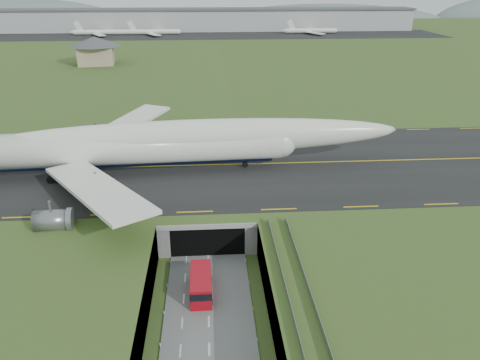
{
  "coord_description": "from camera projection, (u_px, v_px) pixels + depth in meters",
  "views": [
    {
      "loc": [
        0.73,
        -57.1,
        41.74
      ],
      "look_at": [
        6.03,
        20.0,
        8.22
      ],
      "focal_mm": 35.0,
      "sensor_mm": 36.0,
      "label": 1
    }
  ],
  "objects": [
    {
      "name": "ground",
      "position": [
        208.0,
        286.0,
        68.82
      ],
      "size": [
        900.0,
        900.0,
        0.0
      ],
      "primitive_type": "plane",
      "color": "#3C5321",
      "rests_on": "ground"
    },
    {
      "name": "airfield_deck",
      "position": [
        208.0,
        269.0,
        67.63
      ],
      "size": [
        800.0,
        800.0,
        6.0
      ],
      "primitive_type": "cube",
      "color": "gray",
      "rests_on": "ground"
    },
    {
      "name": "trench_road",
      "position": [
        209.0,
        320.0,
        61.92
      ],
      "size": [
        12.0,
        75.0,
        0.2
      ],
      "primitive_type": "cube",
      "color": "slate",
      "rests_on": "ground"
    },
    {
      "name": "taxiway",
      "position": [
        207.0,
        165.0,
        96.6
      ],
      "size": [
        800.0,
        44.0,
        0.18
      ],
      "primitive_type": "cube",
      "color": "black",
      "rests_on": "airfield_deck"
    },
    {
      "name": "tunnel_portal",
      "position": [
        207.0,
        214.0,
        82.79
      ],
      "size": [
        17.0,
        22.3,
        6.0
      ],
      "color": "gray",
      "rests_on": "ground"
    },
    {
      "name": "guideway",
      "position": [
        311.0,
        349.0,
        49.9
      ],
      "size": [
        3.0,
        53.0,
        7.05
      ],
      "color": "#A8A8A3",
      "rests_on": "ground"
    },
    {
      "name": "jumbo_jet",
      "position": [
        137.0,
        145.0,
        90.99
      ],
      "size": [
        102.72,
        64.52,
        21.37
      ],
      "rotation": [
        0.0,
        0.0,
        0.05
      ],
      "color": "white",
      "rests_on": "ground"
    },
    {
      "name": "shuttle_tram",
      "position": [
        201.0,
        284.0,
        66.33
      ],
      "size": [
        3.16,
        8.02,
        3.25
      ],
      "rotation": [
        0.0,
        0.0,
        0.01
      ],
      "color": "#AA0B16",
      "rests_on": "ground"
    },
    {
      "name": "service_building",
      "position": [
        95.0,
        48.0,
        206.67
      ],
      "size": [
        24.82,
        24.82,
        12.02
      ],
      "rotation": [
        0.0,
        0.0,
        0.14
      ],
      "color": "tan",
      "rests_on": "ground"
    },
    {
      "name": "cargo_terminal",
      "position": [
        205.0,
        19.0,
        337.3
      ],
      "size": [
        320.0,
        67.0,
        15.6
      ],
      "color": "#B2B2B2",
      "rests_on": "ground"
    },
    {
      "name": "distant_hills",
      "position": [
        270.0,
        27.0,
        468.02
      ],
      "size": [
        700.0,
        91.0,
        60.0
      ],
      "color": "slate",
      "rests_on": "ground"
    }
  ]
}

